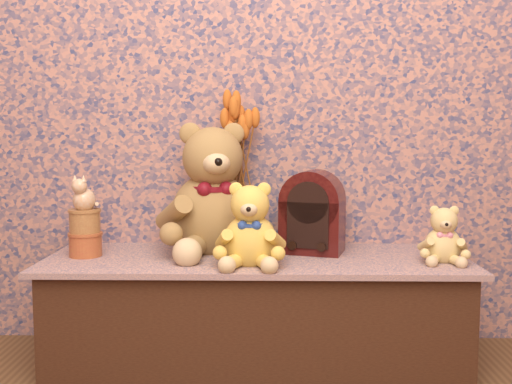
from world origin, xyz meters
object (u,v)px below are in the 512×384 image
teddy_medium (250,220)px  ceramic_vase (239,224)px  biscuit_tin_lower (86,245)px  cat_figurine (84,192)px  teddy_large (212,183)px  teddy_small (443,232)px  cathedral_radio (313,211)px

teddy_medium → ceramic_vase: bearing=101.6°
biscuit_tin_lower → cat_figurine: cat_figurine is taller
teddy_large → teddy_small: bearing=-25.5°
teddy_small → biscuit_tin_lower: bearing=-174.9°
cathedral_radio → ceramic_vase: (-0.28, 0.09, -0.06)m
teddy_medium → cathedral_radio: bearing=43.6°
cat_figurine → teddy_large: bearing=23.7°
teddy_medium → teddy_small: 0.67m
ceramic_vase → cat_figurine: size_ratio=1.45×
biscuit_tin_lower → cat_figurine: size_ratio=0.89×
teddy_large → ceramic_vase: size_ratio=2.75×
teddy_small → biscuit_tin_lower: size_ratio=1.82×
teddy_medium → biscuit_tin_lower: bearing=170.7°
teddy_small → ceramic_vase: (-0.72, 0.24, -0.01)m
teddy_large → teddy_medium: 0.29m
cathedral_radio → ceramic_vase: size_ratio=1.64×
cat_figurine → cathedral_radio: bearing=16.6°
teddy_medium → biscuit_tin_lower: size_ratio=2.60×
ceramic_vase → biscuit_tin_lower: (-0.55, -0.17, -0.05)m
cathedral_radio → biscuit_tin_lower: size_ratio=2.66×
teddy_medium → ceramic_vase: 0.30m
cathedral_radio → ceramic_vase: bearing=179.3°
ceramic_vase → biscuit_tin_lower: size_ratio=1.62×
teddy_medium → cat_figurine: 0.62m
ceramic_vase → cathedral_radio: bearing=-17.3°
cathedral_radio → ceramic_vase: 0.30m
teddy_medium → biscuit_tin_lower: teddy_medium is taller
cat_figurine → teddy_medium: bearing=-0.4°
cathedral_radio → cat_figurine: 0.84m
teddy_medium → biscuit_tin_lower: 0.62m
ceramic_vase → teddy_medium: bearing=-80.2°
biscuit_tin_lower → teddy_medium: bearing=-11.1°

